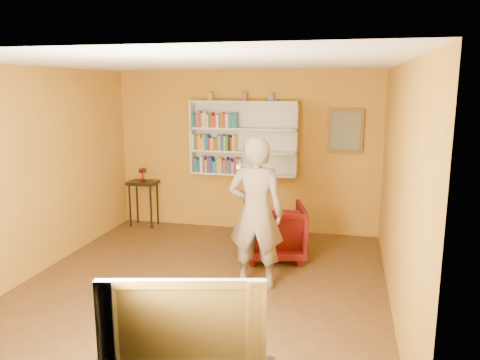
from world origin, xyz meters
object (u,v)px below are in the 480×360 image
armchair (274,231)px  bookshelf (244,138)px  person (256,213)px  television (184,317)px  console_table (143,189)px  ruby_lustre (143,172)px

armchair → bookshelf: bearing=-73.9°
person → television: bearing=87.2°
console_table → armchair: 2.73m
ruby_lustre → television: 5.10m
armchair → console_table: bearing=-37.0°
console_table → television: 5.10m
console_table → television: size_ratio=0.68×
console_table → television: television is taller
person → television: person is taller
console_table → person: bearing=-40.3°
ruby_lustre → person: size_ratio=0.12×
bookshelf → person: bookshelf is taller
console_table → television: bearing=-62.0°
bookshelf → television: bearing=-82.7°
bookshelf → ruby_lustre: size_ratio=7.85×
ruby_lustre → armchair: 2.78m
console_table → bookshelf: bearing=5.1°
person → television: size_ratio=1.58×
bookshelf → ruby_lustre: bookshelf is taller
bookshelf → console_table: (-1.79, -0.16, -0.93)m
ruby_lustre → armchair: (2.50, -1.05, -0.57)m
ruby_lustre → television: television is taller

